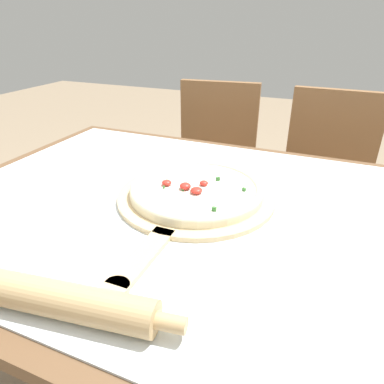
% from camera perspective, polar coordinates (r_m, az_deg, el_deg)
% --- Properties ---
extents(dining_table, '(1.44, 0.98, 0.75)m').
position_cam_1_polar(dining_table, '(0.89, 2.56, -8.49)').
color(dining_table, brown).
rests_on(dining_table, ground_plane).
extents(towel_cloth, '(1.36, 0.90, 0.00)m').
position_cam_1_polar(towel_cloth, '(0.83, 2.69, -3.01)').
color(towel_cloth, silver).
rests_on(towel_cloth, dining_table).
extents(pizza_peel, '(0.40, 0.59, 0.01)m').
position_cam_1_polar(pizza_peel, '(0.87, 0.29, -1.09)').
color(pizza_peel, '#D6B784').
rests_on(pizza_peel, towel_cloth).
extents(pizza, '(0.34, 0.34, 0.04)m').
position_cam_1_polar(pizza, '(0.87, 0.74, 0.53)').
color(pizza, beige).
rests_on(pizza, pizza_peel).
extents(rolling_pin, '(0.42, 0.10, 0.06)m').
position_cam_1_polar(rolling_pin, '(0.59, -21.80, -16.17)').
color(rolling_pin, tan).
rests_on(rolling_pin, towel_cloth).
extents(chair_left, '(0.44, 0.44, 0.90)m').
position_cam_1_polar(chair_left, '(1.70, 3.63, 4.81)').
color(chair_left, brown).
rests_on(chair_left, ground_plane).
extents(chair_right, '(0.42, 0.42, 0.90)m').
position_cam_1_polar(chair_right, '(1.62, 21.08, 1.84)').
color(chair_right, brown).
rests_on(chair_right, ground_plane).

